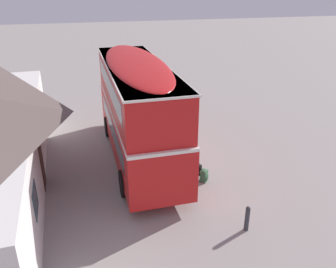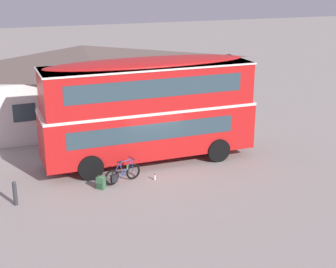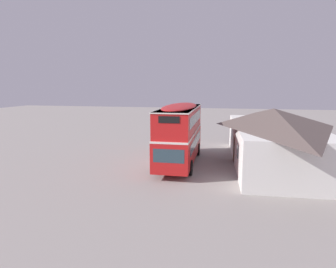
{
  "view_description": "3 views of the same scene",
  "coord_description": "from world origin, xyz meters",
  "px_view_note": "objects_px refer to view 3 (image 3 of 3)",
  "views": [
    {
      "loc": [
        -14.67,
        2.91,
        7.91
      ],
      "look_at": [
        -0.24,
        -0.75,
        1.25
      ],
      "focal_mm": 36.95,
      "sensor_mm": 36.0,
      "label": 1
    },
    {
      "loc": [
        -6.42,
        -20.09,
        8.52
      ],
      "look_at": [
        0.56,
        -0.68,
        1.66
      ],
      "focal_mm": 53.27,
      "sensor_mm": 36.0,
      "label": 2
    },
    {
      "loc": [
        22.42,
        4.35,
        6.19
      ],
      "look_at": [
        -0.11,
        -0.43,
        2.35
      ],
      "focal_mm": 30.76,
      "sensor_mm": 36.0,
      "label": 3
    }
  ],
  "objects_px": {
    "backpack_on_ground": "(160,151)",
    "kerb_bollard": "(165,142)",
    "double_decker_bus": "(180,131)",
    "touring_bicycle": "(161,153)",
    "water_bottle_clear_plastic": "(155,159)"
  },
  "relations": [
    {
      "from": "backpack_on_ground",
      "to": "kerb_bollard",
      "type": "xyz_separation_m",
      "value": [
        -3.36,
        -0.34,
        0.21
      ]
    },
    {
      "from": "double_decker_bus",
      "to": "touring_bicycle",
      "type": "xyz_separation_m",
      "value": [
        -1.84,
        -1.99,
        -2.27
      ]
    },
    {
      "from": "touring_bicycle",
      "to": "backpack_on_ground",
      "type": "height_order",
      "value": "touring_bicycle"
    },
    {
      "from": "water_bottle_clear_plastic",
      "to": "kerb_bollard",
      "type": "relative_size",
      "value": 0.26
    },
    {
      "from": "water_bottle_clear_plastic",
      "to": "double_decker_bus",
      "type": "bearing_deg",
      "value": 78.53
    },
    {
      "from": "backpack_on_ground",
      "to": "double_decker_bus",
      "type": "bearing_deg",
      "value": 39.61
    },
    {
      "from": "double_decker_bus",
      "to": "kerb_bollard",
      "type": "bearing_deg",
      "value": -156.69
    },
    {
      "from": "kerb_bollard",
      "to": "backpack_on_ground",
      "type": "bearing_deg",
      "value": 5.83
    },
    {
      "from": "touring_bicycle",
      "to": "kerb_bollard",
      "type": "distance_m",
      "value": 4.36
    },
    {
      "from": "touring_bicycle",
      "to": "water_bottle_clear_plastic",
      "type": "height_order",
      "value": "touring_bicycle"
    },
    {
      "from": "touring_bicycle",
      "to": "backpack_on_ground",
      "type": "bearing_deg",
      "value": -161.75
    },
    {
      "from": "water_bottle_clear_plastic",
      "to": "kerb_bollard",
      "type": "distance_m",
      "value": 5.73
    },
    {
      "from": "double_decker_bus",
      "to": "backpack_on_ground",
      "type": "distance_m",
      "value": 4.31
    },
    {
      "from": "backpack_on_ground",
      "to": "kerb_bollard",
      "type": "height_order",
      "value": "kerb_bollard"
    },
    {
      "from": "water_bottle_clear_plastic",
      "to": "touring_bicycle",
      "type": "bearing_deg",
      "value": 172.15
    }
  ]
}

